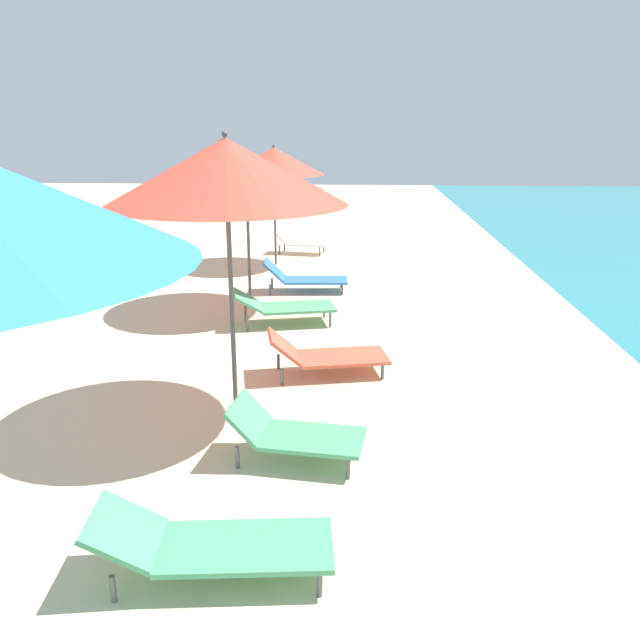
{
  "coord_description": "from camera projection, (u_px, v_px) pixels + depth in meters",
  "views": [
    {
      "loc": [
        1.72,
        5.46,
        2.97
      ],
      "look_at": [
        1.33,
        11.27,
        1.19
      ],
      "focal_mm": 35.53,
      "sensor_mm": 36.0,
      "label": 1
    }
  ],
  "objects": [
    {
      "name": "lounger_fourth_shoreside",
      "position": [
        325.0,
        354.0,
        7.86
      ],
      "size": [
        1.57,
        0.92,
        0.57
      ],
      "rotation": [
        0.0,
        0.0,
        0.21
      ],
      "color": "#D8593F",
      "rests_on": "ground"
    },
    {
      "name": "lounger_fifth_inland",
      "position": [
        283.0,
        306.0,
        9.86
      ],
      "size": [
        1.67,
        0.99,
        0.55
      ],
      "rotation": [
        0.0,
        0.0,
        0.23
      ],
      "color": "#4CA572",
      "rests_on": "ground"
    },
    {
      "name": "umbrella_fifth",
      "position": [
        246.0,
        172.0,
        10.23
      ],
      "size": [
        2.53,
        2.53,
        2.62
      ],
      "color": "#4C4C51",
      "rests_on": "ground"
    },
    {
      "name": "lounger_fourth_inland",
      "position": [
        293.0,
        433.0,
        5.82
      ],
      "size": [
        1.28,
        0.73,
        0.56
      ],
      "rotation": [
        0.0,
        0.0,
        -0.12
      ],
      "color": "#4CA572",
      "rests_on": "ground"
    },
    {
      "name": "lounger_third_shoreside",
      "position": [
        211.0,
        543.0,
        4.31
      ],
      "size": [
        1.69,
        0.75,
        0.51
      ],
      "rotation": [
        0.0,
        0.0,
        0.11
      ],
      "color": "#4CA572",
      "rests_on": "ground"
    },
    {
      "name": "lounger_fifth_shoreside",
      "position": [
        304.0,
        277.0,
        11.84
      ],
      "size": [
        1.59,
        0.71,
        0.6
      ],
      "rotation": [
        0.0,
        0.0,
        0.07
      ],
      "color": "blue",
      "rests_on": "ground"
    },
    {
      "name": "lounger_farthest_shoreside",
      "position": [
        300.0,
        242.0,
        15.41
      ],
      "size": [
        1.29,
        0.73,
        0.56
      ],
      "rotation": [
        0.0,
        0.0,
        -0.15
      ],
      "color": "white",
      "rests_on": "ground"
    },
    {
      "name": "umbrella_farthest",
      "position": [
        274.0,
        161.0,
        13.63
      ],
      "size": [
        2.19,
        2.19,
        2.61
      ],
      "color": "#4C4C51",
      "rests_on": "ground"
    },
    {
      "name": "umbrella_fourth",
      "position": [
        226.0,
        172.0,
        6.16
      ],
      "size": [
        2.4,
        2.4,
        2.93
      ],
      "color": "#4C4C51",
      "rests_on": "ground"
    }
  ]
}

